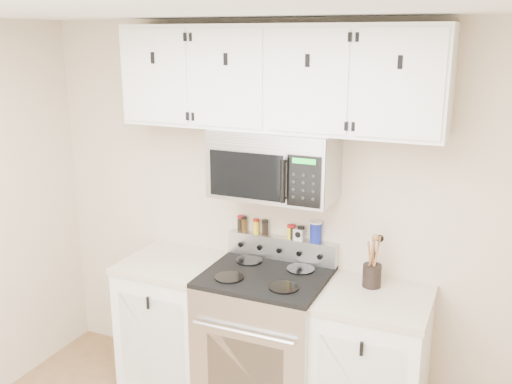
# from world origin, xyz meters

# --- Properties ---
(back_wall) EXTENTS (3.50, 0.01, 2.50)m
(back_wall) POSITION_xyz_m (0.00, 1.75, 1.25)
(back_wall) COLOR #C6B494
(back_wall) RESTS_ON floor
(ceiling) EXTENTS (3.50, 3.50, 0.01)m
(ceiling) POSITION_xyz_m (0.00, 0.00, 2.50)
(ceiling) COLOR white
(ceiling) RESTS_ON back_wall
(range) EXTENTS (0.76, 0.65, 1.10)m
(range) POSITION_xyz_m (0.00, 1.43, 0.49)
(range) COLOR #B7B7BA
(range) RESTS_ON floor
(base_cabinet_left) EXTENTS (0.64, 0.62, 0.92)m
(base_cabinet_left) POSITION_xyz_m (-0.69, 1.45, 0.46)
(base_cabinet_left) COLOR white
(base_cabinet_left) RESTS_ON floor
(base_cabinet_right) EXTENTS (0.64, 0.62, 0.92)m
(base_cabinet_right) POSITION_xyz_m (0.69, 1.45, 0.46)
(base_cabinet_right) COLOR white
(base_cabinet_right) RESTS_ON floor
(microwave) EXTENTS (0.76, 0.44, 0.42)m
(microwave) POSITION_xyz_m (0.00, 1.55, 1.63)
(microwave) COLOR #9E9EA3
(microwave) RESTS_ON back_wall
(upper_cabinets) EXTENTS (2.00, 0.35, 0.62)m
(upper_cabinets) POSITION_xyz_m (-0.00, 1.58, 2.15)
(upper_cabinets) COLOR white
(upper_cabinets) RESTS_ON back_wall
(utensil_crock) EXTENTS (0.11, 0.11, 0.33)m
(utensil_crock) POSITION_xyz_m (0.64, 1.57, 1.00)
(utensil_crock) COLOR black
(utensil_crock) RESTS_ON base_cabinet_right
(kitchen_timer) EXTENTS (0.07, 0.06, 0.08)m
(kitchen_timer) POSITION_xyz_m (0.12, 1.71, 1.14)
(kitchen_timer) COLOR silver
(kitchen_timer) RESTS_ON range
(salt_canister) EXTENTS (0.08, 0.08, 0.14)m
(salt_canister) POSITION_xyz_m (0.23, 1.71, 1.17)
(salt_canister) COLOR navy
(salt_canister) RESTS_ON range
(spice_jar_0) EXTENTS (0.05, 0.05, 0.11)m
(spice_jar_0) POSITION_xyz_m (-0.30, 1.71, 1.16)
(spice_jar_0) COLOR black
(spice_jar_0) RESTS_ON range
(spice_jar_1) EXTENTS (0.04, 0.04, 0.11)m
(spice_jar_1) POSITION_xyz_m (-0.28, 1.71, 1.16)
(spice_jar_1) COLOR #422D10
(spice_jar_1) RESTS_ON range
(spice_jar_2) EXTENTS (0.04, 0.04, 0.10)m
(spice_jar_2) POSITION_xyz_m (-0.19, 1.71, 1.15)
(spice_jar_2) COLOR yellow
(spice_jar_2) RESTS_ON range
(spice_jar_3) EXTENTS (0.04, 0.04, 0.10)m
(spice_jar_3) POSITION_xyz_m (-0.12, 1.71, 1.15)
(spice_jar_3) COLOR black
(spice_jar_3) RESTS_ON range
(spice_jar_4) EXTENTS (0.05, 0.05, 0.09)m
(spice_jar_4) POSITION_xyz_m (0.06, 1.71, 1.15)
(spice_jar_4) COLOR yellow
(spice_jar_4) RESTS_ON range
(spice_jar_5) EXTENTS (0.04, 0.04, 0.10)m
(spice_jar_5) POSITION_xyz_m (0.07, 1.71, 1.15)
(spice_jar_5) COLOR black
(spice_jar_5) RESTS_ON range
(spice_jar_6) EXTENTS (0.05, 0.05, 0.09)m
(spice_jar_6) POSITION_xyz_m (0.13, 1.71, 1.15)
(spice_jar_6) COLOR #42240F
(spice_jar_6) RESTS_ON range
(spice_jar_7) EXTENTS (0.04, 0.04, 0.10)m
(spice_jar_7) POSITION_xyz_m (0.21, 1.71, 1.15)
(spice_jar_7) COLOR yellow
(spice_jar_7) RESTS_ON range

